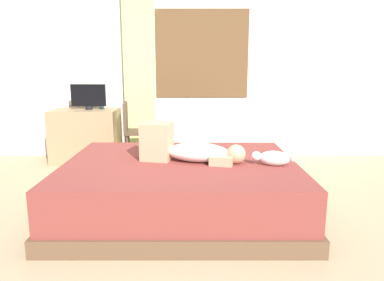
# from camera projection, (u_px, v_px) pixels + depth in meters

# --- Properties ---
(ground_plane) EXTENTS (16.00, 16.00, 0.00)m
(ground_plane) POSITION_uv_depth(u_px,v_px,m) (177.00, 219.00, 3.17)
(ground_plane) COLOR tan
(back_wall_with_window) EXTENTS (6.40, 0.14, 2.90)m
(back_wall_with_window) POSITION_uv_depth(u_px,v_px,m) (184.00, 58.00, 5.22)
(back_wall_with_window) COLOR silver
(back_wall_with_window) RESTS_ON ground
(bed) EXTENTS (2.11, 1.68, 0.49)m
(bed) POSITION_uv_depth(u_px,v_px,m) (181.00, 188.00, 3.27)
(bed) COLOR brown
(bed) RESTS_ON ground
(person_lying) EXTENTS (0.94, 0.42, 0.34)m
(person_lying) POSITION_uv_depth(u_px,v_px,m) (188.00, 149.00, 3.22)
(person_lying) COLOR silver
(person_lying) RESTS_ON bed
(cat) EXTENTS (0.35, 0.17, 0.21)m
(cat) POSITION_uv_depth(u_px,v_px,m) (273.00, 158.00, 3.08)
(cat) COLOR silver
(cat) RESTS_ON bed
(desk) EXTENTS (0.90, 0.56, 0.74)m
(desk) POSITION_uv_depth(u_px,v_px,m) (86.00, 136.00, 5.05)
(desk) COLOR #997A56
(desk) RESTS_ON ground
(tv_monitor) EXTENTS (0.48, 0.10, 0.35)m
(tv_monitor) POSITION_uv_depth(u_px,v_px,m) (89.00, 96.00, 4.93)
(tv_monitor) COLOR black
(tv_monitor) RESTS_ON desk
(cup) EXTENTS (0.07, 0.07, 0.10)m
(cup) POSITION_uv_depth(u_px,v_px,m) (102.00, 105.00, 5.05)
(cup) COLOR teal
(cup) RESTS_ON desk
(chair_by_desk) EXTENTS (0.42, 0.42, 0.86)m
(chair_by_desk) POSITION_uv_depth(u_px,v_px,m) (134.00, 128.00, 4.83)
(chair_by_desk) COLOR #4C3828
(chair_by_desk) RESTS_ON ground
(curtain_left) EXTENTS (0.44, 0.06, 2.42)m
(curtain_left) POSITION_uv_depth(u_px,v_px,m) (140.00, 75.00, 5.15)
(curtain_left) COLOR #ADCC75
(curtain_left) RESTS_ON ground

